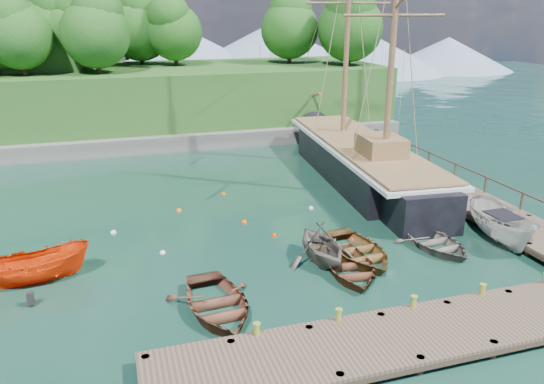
{
  "coord_description": "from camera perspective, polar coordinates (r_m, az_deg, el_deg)",
  "views": [
    {
      "loc": [
        -8.04,
        -19.89,
        10.99
      ],
      "look_at": [
        -0.36,
        4.96,
        2.0
      ],
      "focal_mm": 35.0,
      "sensor_mm": 36.0,
      "label": 1
    }
  ],
  "objects": [
    {
      "name": "rowboat_3",
      "position": [
        27.03,
        17.14,
        -5.83
      ],
      "size": [
        3.45,
        4.48,
        0.86
      ],
      "primitive_type": "imported",
      "rotation": [
        0.0,
        0.0,
        0.12
      ],
      "color": "#5A524A",
      "rests_on": "ground"
    },
    {
      "name": "mooring_buoy_2",
      "position": [
        27.17,
        0.23,
        -4.79
      ],
      "size": [
        0.29,
        0.29,
        0.29
      ],
      "primitive_type": "sphere",
      "color": "#D93C01",
      "rests_on": "ground"
    },
    {
      "name": "rowboat_2",
      "position": [
        23.78,
        8.37,
        -8.68
      ],
      "size": [
        3.82,
        4.8,
        0.89
      ],
      "primitive_type": "imported",
      "rotation": [
        0.0,
        0.0,
        -0.18
      ],
      "color": "#512D1B",
      "rests_on": "ground"
    },
    {
      "name": "mooring_buoy_5",
      "position": [
        33.22,
        -5.24,
        -0.34
      ],
      "size": [
        0.31,
        0.31,
        0.31
      ],
      "primitive_type": "sphere",
      "color": "#D64D00",
      "rests_on": "ground"
    },
    {
      "name": "schooner",
      "position": [
        36.45,
        9.52,
        3.02
      ],
      "size": [
        6.49,
        26.76,
        19.47
      ],
      "rotation": [
        0.0,
        0.0,
        -0.09
      ],
      "color": "black",
      "rests_on": "ground"
    },
    {
      "name": "mooring_buoy_7",
      "position": [
        26.97,
        8.69,
        -5.21
      ],
      "size": [
        0.37,
        0.37,
        0.37
      ],
      "primitive_type": "sphere",
      "color": "red",
      "rests_on": "ground"
    },
    {
      "name": "cabin_boat_white",
      "position": [
        28.95,
        23.23,
        -4.89
      ],
      "size": [
        2.84,
        5.42,
        1.99
      ],
      "primitive_type": "imported",
      "rotation": [
        0.0,
        0.0,
        -0.18
      ],
      "color": "beige",
      "rests_on": "ground"
    },
    {
      "name": "bollard_2",
      "position": [
        20.98,
        14.82,
        -13.23
      ],
      "size": [
        0.26,
        0.26,
        0.45
      ],
      "primitive_type": "cylinder",
      "color": "olive",
      "rests_on": "ground"
    },
    {
      "name": "motorboat_orange",
      "position": [
        24.92,
        -23.7,
        -8.86
      ],
      "size": [
        4.49,
        2.18,
        1.66
      ],
      "primitive_type": "imported",
      "rotation": [
        0.0,
        0.0,
        1.7
      ],
      "color": "#EE3606",
      "rests_on": "ground"
    },
    {
      "name": "ground",
      "position": [
        24.1,
        4.34,
        -8.12
      ],
      "size": [
        160.0,
        160.0,
        0.0
      ],
      "primitive_type": "plane",
      "color": "#143527",
      "rests_on": "ground"
    },
    {
      "name": "mooring_buoy_0",
      "position": [
        25.88,
        -11.69,
        -6.49
      ],
      "size": [
        0.28,
        0.28,
        0.28
      ],
      "primitive_type": "sphere",
      "color": "white",
      "rests_on": "ground"
    },
    {
      "name": "mooring_buoy_1",
      "position": [
        28.87,
        -3.02,
        -3.34
      ],
      "size": [
        0.34,
        0.34,
        0.34
      ],
      "primitive_type": "sphere",
      "color": "#D65304",
      "rests_on": "ground"
    },
    {
      "name": "bollard_4",
      "position": [
        24.43,
        27.09,
        -9.96
      ],
      "size": [
        0.26,
        0.26,
        0.45
      ],
      "primitive_type": "cylinder",
      "color": "olive",
      "rests_on": "ground"
    },
    {
      "name": "mooring_buoy_6",
      "position": [
        28.73,
        -16.69,
        -4.28
      ],
      "size": [
        0.32,
        0.32,
        0.32
      ],
      "primitive_type": "sphere",
      "color": "silver",
      "rests_on": "ground"
    },
    {
      "name": "rowboat_0",
      "position": [
        20.91,
        -5.9,
        -12.75
      ],
      "size": [
        3.73,
        5.0,
        0.99
      ],
      "primitive_type": "imported",
      "rotation": [
        0.0,
        0.0,
        0.07
      ],
      "color": "brown",
      "rests_on": "ground"
    },
    {
      "name": "rowboat_1",
      "position": [
        24.7,
        5.29,
        -7.44
      ],
      "size": [
        3.46,
        3.95,
        1.99
      ],
      "primitive_type": "imported",
      "rotation": [
        0.0,
        0.0,
        0.05
      ],
      "color": "#5B544B",
      "rests_on": "ground"
    },
    {
      "name": "bollard_3",
      "position": [
        22.57,
        21.45,
        -11.53
      ],
      "size": [
        0.26,
        0.26,
        0.45
      ],
      "primitive_type": "cylinder",
      "color": "olive",
      "rests_on": "ground"
    },
    {
      "name": "rowboat_4",
      "position": [
        25.23,
        9.17,
        -7.02
      ],
      "size": [
        3.68,
        4.95,
        0.98
      ],
      "primitive_type": "imported",
      "rotation": [
        0.0,
        0.0,
        0.06
      ],
      "color": "brown",
      "rests_on": "ground"
    },
    {
      "name": "bollard_1",
      "position": [
        19.72,
        7.11,
        -14.96
      ],
      "size": [
        0.26,
        0.26,
        0.45
      ],
      "primitive_type": "cylinder",
      "color": "olive",
      "rests_on": "ground"
    },
    {
      "name": "dock_near",
      "position": [
        19.79,
        17.08,
        -14.13
      ],
      "size": [
        20.0,
        3.2,
        1.1
      ],
      "color": "#453527",
      "rests_on": "ground"
    },
    {
      "name": "bollard_0",
      "position": [
        18.86,
        -1.61,
        -16.58
      ],
      "size": [
        0.26,
        0.26,
        0.45
      ],
      "primitive_type": "cylinder",
      "color": "olive",
      "rests_on": "ground"
    },
    {
      "name": "mooring_buoy_4",
      "position": [
        30.92,
        -9.96,
        -2.05
      ],
      "size": [
        0.33,
        0.33,
        0.33
      ],
      "primitive_type": "sphere",
      "color": "#F86208",
      "rests_on": "ground"
    },
    {
      "name": "dock_east",
      "position": [
        34.88,
        17.91,
        0.49
      ],
      "size": [
        3.2,
        24.0,
        1.1
      ],
      "color": "#453527",
      "rests_on": "ground"
    },
    {
      "name": "distant_ridge",
      "position": [
        90.98,
        -9.65,
        14.62
      ],
      "size": [
        117.0,
        40.0,
        10.0
      ],
      "color": "#728CA5",
      "rests_on": "ground"
    },
    {
      "name": "headland",
      "position": [
        51.77,
        -22.93,
        11.56
      ],
      "size": [
        51.0,
        19.31,
        12.9
      ],
      "color": "#474744",
      "rests_on": "ground"
    },
    {
      "name": "mooring_buoy_3",
      "position": [
        30.92,
        4.2,
        -1.81
      ],
      "size": [
        0.3,
        0.3,
        0.3
      ],
      "primitive_type": "sphere",
      "color": "silver",
      "rests_on": "ground"
    }
  ]
}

